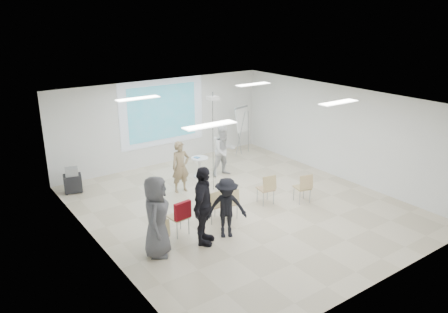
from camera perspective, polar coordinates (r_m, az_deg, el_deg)
floor at (r=12.40m, az=2.16°, el=-6.67°), size 8.00×9.00×0.10m
ceiling at (r=11.41m, az=2.35°, el=7.53°), size 8.00×9.00×0.10m
wall_back at (r=15.52m, az=-8.09°, el=4.51°), size 8.00×0.10×3.00m
wall_left at (r=10.02m, az=-16.48°, el=-4.17°), size 0.10×9.00×3.00m
wall_right at (r=14.55m, az=15.01°, el=3.08°), size 0.10×9.00×3.00m
projection_halo at (r=15.38m, az=-8.03°, el=5.72°), size 3.20×0.01×2.30m
projection_image at (r=15.36m, az=-8.01°, el=5.71°), size 2.60×0.01×1.90m
pedestal_table at (r=14.31m, az=-3.19°, el=-1.24°), size 0.68×0.68×0.69m
player_left at (r=13.07m, az=-5.71°, el=-0.92°), size 0.68×0.48×1.78m
player_right at (r=14.29m, az=0.02°, el=1.08°), size 0.96×0.79×1.87m
controller_left at (r=13.27m, az=-5.62°, el=0.68°), size 0.04×0.11×0.04m
controller_right at (r=14.29m, az=-1.15°, el=2.45°), size 0.05×0.13×0.04m
chair_far_left at (r=10.07m, az=-8.35°, el=-9.79°), size 0.44×0.47×0.83m
chair_left_mid at (r=10.68m, az=-5.73°, el=-7.57°), size 0.48×0.51×0.93m
chair_left_inner at (r=11.28m, az=-1.20°, el=-6.13°), size 0.42×0.45×0.89m
chair_center at (r=11.45m, az=0.83°, el=-5.87°), size 0.45×0.47×0.84m
chair_right_inner at (r=12.31m, az=5.66°, el=-3.99°), size 0.49×0.51×0.90m
chair_right_far at (r=12.56m, az=10.39°, el=-3.79°), size 0.50×0.53×0.88m
red_jacket at (r=10.49m, az=-5.42°, el=-7.04°), size 0.46×0.15×0.43m
laptop at (r=11.37m, az=-1.48°, el=-6.18°), size 0.33×0.24×0.03m
audience_left at (r=10.06m, az=-2.76°, el=-5.78°), size 1.45×1.44×2.19m
audience_mid at (r=10.46m, az=0.34°, el=-6.22°), size 1.26×1.04×1.71m
audience_outer at (r=9.74m, az=-8.84°, el=-7.16°), size 1.15×1.22×2.10m
flipchart_easel at (r=16.27m, az=2.38°, el=4.84°), size 0.78×0.61×1.85m
av_cart at (r=13.89m, az=-19.17°, el=-3.05°), size 0.60×0.53×0.78m
ceiling_projector at (r=12.73m, az=-1.45°, el=7.05°), size 0.30×0.25×3.00m
fluor_panel_nw at (r=12.11m, az=-11.17°, el=7.45°), size 1.20×0.30×0.02m
fluor_panel_ne at (r=14.19m, az=3.82°, el=9.39°), size 1.20×0.30×0.02m
fluor_panel_sw at (r=9.10m, az=-1.86°, el=4.11°), size 1.20×0.30×0.02m
fluor_panel_se at (r=11.74m, az=14.73°, el=6.85°), size 1.20×0.30×0.02m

